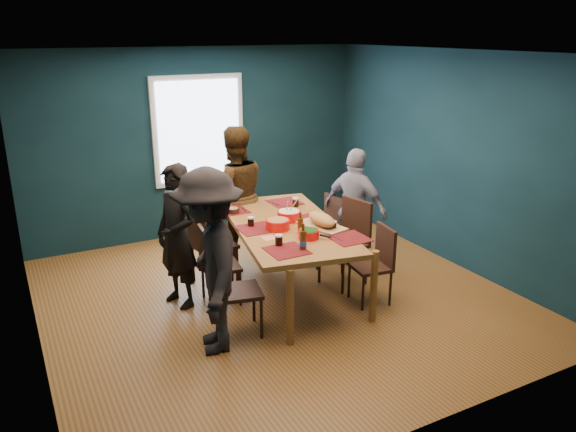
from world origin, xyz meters
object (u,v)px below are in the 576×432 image
object	(u,v)px
person_far_left	(177,236)
cutting_board	(322,221)
chair_right_mid	(349,235)
chair_left_far	(207,239)
bowl_herbs	(309,234)
chair_left_mid	(213,260)
person_right	(355,209)
bowl_dumpling	(289,215)
chair_right_near	(377,259)
chair_left_near	(230,284)
chair_right_far	(327,224)
dining_table	(286,230)
person_back	(235,195)
person_near_left	(210,262)
bowl_salad	(278,224)

from	to	relation	value
person_far_left	cutting_board	size ratio (longest dim) A/B	2.22
chair_right_mid	chair_left_far	bearing A→B (deg)	143.28
bowl_herbs	chair_left_mid	bearing A→B (deg)	141.39
chair_left_far	person_right	distance (m)	1.90
chair_left_mid	bowl_dumpling	xyz separation A→B (m)	(0.92, -0.05, 0.39)
chair_right_mid	chair_right_near	xyz separation A→B (m)	(-0.01, -0.57, -0.09)
chair_right_near	bowl_herbs	bearing A→B (deg)	177.90
chair_left_near	chair_right_near	distance (m)	1.72
chair_right_near	chair_right_far	bearing A→B (deg)	93.00
person_far_left	dining_table	bearing A→B (deg)	55.26
chair_left_far	bowl_herbs	distance (m)	1.38
chair_left_far	person_right	size ratio (longest dim) A/B	0.65
bowl_dumpling	bowl_herbs	size ratio (longest dim) A/B	1.24
chair_left_mid	chair_right_mid	xyz separation A→B (m)	(1.64, -0.23, 0.08)
dining_table	person_right	distance (m)	1.18
chair_left_mid	bowl_dumpling	size ratio (longest dim) A/B	3.28
dining_table	chair_right_near	size ratio (longest dim) A/B	2.75
chair_left_near	person_right	size ratio (longest dim) A/B	0.60
chair_left_far	person_back	size ratio (longest dim) A/B	0.56
person_back	bowl_dumpling	size ratio (longest dim) A/B	6.61
person_right	bowl_herbs	bearing A→B (deg)	104.16
chair_left_mid	cutting_board	size ratio (longest dim) A/B	1.23
person_near_left	bowl_salad	xyz separation A→B (m)	(1.01, 0.61, 0.02)
person_far_left	bowl_salad	xyz separation A→B (m)	(1.00, -0.42, 0.11)
dining_table	chair_right_near	distance (m)	1.07
dining_table	chair_left_mid	xyz separation A→B (m)	(-0.83, 0.14, -0.25)
chair_left_mid	person_right	size ratio (longest dim) A/B	0.58
chair_right_mid	cutting_board	world-z (taller)	chair_right_mid
chair_left_mid	chair_right_near	world-z (taller)	chair_left_mid
person_near_left	bowl_herbs	distance (m)	1.19
chair_right_mid	person_near_left	size ratio (longest dim) A/B	0.57
chair_left_far	chair_left_near	xyz separation A→B (m)	(-0.19, -1.18, -0.04)
person_right	chair_left_far	bearing A→B (deg)	59.03
chair_right_far	bowl_herbs	size ratio (longest dim) A/B	4.08
chair_right_far	bowl_salad	xyz separation A→B (m)	(-1.06, -0.67, 0.39)
chair_left_mid	chair_right_far	distance (m)	1.78
bowl_salad	bowl_herbs	xyz separation A→B (m)	(0.16, -0.40, -0.01)
chair_left_mid	chair_left_near	xyz separation A→B (m)	(-0.08, -0.71, 0.02)
person_right	bowl_dumpling	world-z (taller)	person_right
bowl_herbs	chair_left_far	bearing A→B (deg)	122.62
chair_right_mid	cutting_board	bearing A→B (deg)	-171.40
chair_left_near	chair_right_mid	size ratio (longest dim) A/B	0.91
chair_right_near	person_right	bearing A→B (deg)	77.96
dining_table	chair_left_mid	bearing A→B (deg)	-179.07
dining_table	chair_right_mid	size ratio (longest dim) A/B	2.35
person_far_left	bowl_herbs	bearing A→B (deg)	34.65
person_right	cutting_board	xyz separation A→B (m)	(-0.84, -0.57, 0.15)
chair_left_far	chair_left_mid	distance (m)	0.49
chair_left_near	bowl_dumpling	xyz separation A→B (m)	(1.00, 0.66, 0.37)
chair_left_near	cutting_board	size ratio (longest dim) A/B	1.29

